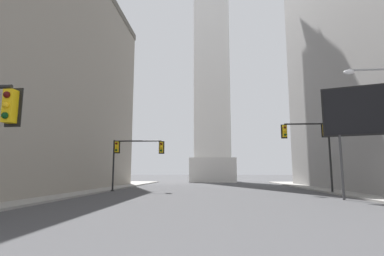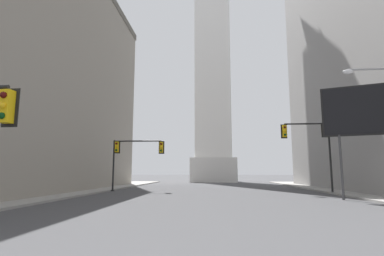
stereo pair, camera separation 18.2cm
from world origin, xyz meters
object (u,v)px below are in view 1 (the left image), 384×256
object	(u,v)px
traffic_light_mid_left	(131,152)
traffic_light_mid_right	(314,139)
obelisk	(211,45)
billboard_sign	(373,112)

from	to	relation	value
traffic_light_mid_left	traffic_light_mid_right	xyz separation A→B (m)	(17.71, -2.34, 0.91)
obelisk	traffic_light_mid_left	bearing A→B (deg)	-105.80
obelisk	billboard_sign	world-z (taller)	obelisk
traffic_light_mid_left	billboard_sign	distance (m)	21.76
traffic_light_mid_left	billboard_sign	bearing A→B (deg)	-24.88
traffic_light_mid_right	traffic_light_mid_left	bearing A→B (deg)	172.46
traffic_light_mid_right	billboard_sign	bearing A→B (deg)	-74.08
traffic_light_mid_left	traffic_light_mid_right	bearing A→B (deg)	-7.54
traffic_light_mid_right	billboard_sign	xyz separation A→B (m)	(1.93, -6.77, 1.23)
traffic_light_mid_left	billboard_sign	world-z (taller)	billboard_sign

